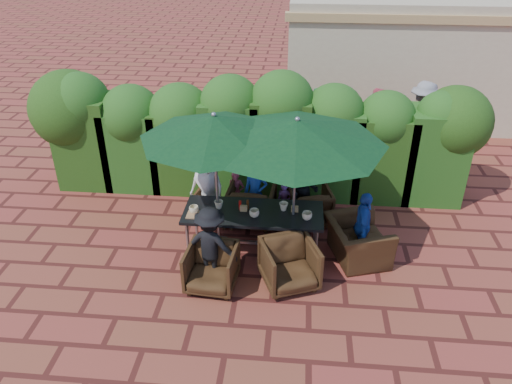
# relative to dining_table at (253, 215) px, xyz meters

# --- Properties ---
(ground) EXTENTS (80.00, 80.00, 0.00)m
(ground) POSITION_rel_dining_table_xyz_m (-0.15, -0.20, -0.68)
(ground) COLOR maroon
(ground) RESTS_ON ground
(dining_table) EXTENTS (2.33, 0.90, 0.75)m
(dining_table) POSITION_rel_dining_table_xyz_m (0.00, 0.00, 0.00)
(dining_table) COLOR black
(dining_table) RESTS_ON ground
(umbrella_left) EXTENTS (2.39, 2.39, 2.46)m
(umbrella_left) POSITION_rel_dining_table_xyz_m (-0.61, 0.06, 1.54)
(umbrella_left) COLOR gray
(umbrella_left) RESTS_ON ground
(umbrella_right) EXTENTS (2.80, 2.80, 2.46)m
(umbrella_right) POSITION_rel_dining_table_xyz_m (0.67, -0.02, 1.54)
(umbrella_right) COLOR gray
(umbrella_right) RESTS_ON ground
(chair_far_left) EXTENTS (0.78, 0.74, 0.70)m
(chair_far_left) POSITION_rel_dining_table_xyz_m (-0.80, 0.86, -0.33)
(chair_far_left) COLOR black
(chair_far_left) RESTS_ON ground
(chair_far_mid) EXTENTS (0.89, 0.84, 0.86)m
(chair_far_mid) POSITION_rel_dining_table_xyz_m (-0.11, 0.84, -0.25)
(chair_far_mid) COLOR black
(chair_far_mid) RESTS_ON ground
(chair_far_right) EXTENTS (0.90, 0.86, 0.77)m
(chair_far_right) POSITION_rel_dining_table_xyz_m (0.95, 0.96, -0.29)
(chair_far_right) COLOR black
(chair_far_right) RESTS_ON ground
(chair_near_left) EXTENTS (0.81, 0.76, 0.77)m
(chair_near_left) POSITION_rel_dining_table_xyz_m (-0.55, -1.04, -0.29)
(chair_near_left) COLOR black
(chair_near_left) RESTS_ON ground
(chair_near_right) EXTENTS (1.01, 0.99, 0.82)m
(chair_near_right) POSITION_rel_dining_table_xyz_m (0.65, -0.88, -0.27)
(chair_near_right) COLOR black
(chair_near_right) RESTS_ON ground
(chair_end_right) EXTENTS (0.96, 1.20, 0.91)m
(chair_end_right) POSITION_rel_dining_table_xyz_m (1.75, -0.09, -0.22)
(chair_end_right) COLOR black
(chair_end_right) RESTS_ON ground
(adult_far_left) EXTENTS (0.80, 0.65, 1.41)m
(adult_far_left) POSITION_rel_dining_table_xyz_m (-0.94, 0.92, 0.03)
(adult_far_left) COLOR silver
(adult_far_left) RESTS_ON ground
(adult_far_mid) EXTENTS (0.44, 0.36, 1.20)m
(adult_far_mid) POSITION_rel_dining_table_xyz_m (-0.04, 0.88, -0.08)
(adult_far_mid) COLOR #1E45A4
(adult_far_mid) RESTS_ON ground
(adult_far_right) EXTENTS (0.68, 0.52, 1.25)m
(adult_far_right) POSITION_rel_dining_table_xyz_m (0.82, 1.04, -0.05)
(adult_far_right) COLOR black
(adult_far_right) RESTS_ON ground
(adult_near_left) EXTENTS (0.89, 0.56, 1.29)m
(adult_near_left) POSITION_rel_dining_table_xyz_m (-0.58, -0.85, -0.03)
(adult_near_left) COLOR black
(adult_near_left) RESTS_ON ground
(adult_end_right) EXTENTS (0.39, 0.73, 1.22)m
(adult_end_right) POSITION_rel_dining_table_xyz_m (1.81, -0.06, -0.07)
(adult_end_right) COLOR #1E45A4
(adult_end_right) RESTS_ON ground
(child_left) EXTENTS (0.34, 0.28, 0.90)m
(child_left) POSITION_rel_dining_table_xyz_m (-0.44, 1.10, -0.23)
(child_left) COLOR #D04962
(child_left) RESTS_ON ground
(child_right) EXTENTS (0.30, 0.25, 0.77)m
(child_right) POSITION_rel_dining_table_xyz_m (0.48, 0.97, -0.29)
(child_right) COLOR #9654B7
(child_right) RESTS_ON ground
(pedestrian_a) EXTENTS (1.64, 1.26, 1.68)m
(pedestrian_a) POSITION_rel_dining_table_xyz_m (1.16, 3.88, 0.17)
(pedestrian_a) COLOR #258845
(pedestrian_a) RESTS_ON ground
(pedestrian_b) EXTENTS (0.82, 0.60, 1.54)m
(pedestrian_b) POSITION_rel_dining_table_xyz_m (2.47, 4.34, 0.09)
(pedestrian_b) COLOR #D04962
(pedestrian_b) RESTS_ON ground
(pedestrian_c) EXTENTS (1.19, 1.16, 1.78)m
(pedestrian_c) POSITION_rel_dining_table_xyz_m (3.51, 4.14, 0.22)
(pedestrian_c) COLOR gray
(pedestrian_c) RESTS_ON ground
(cup_a) EXTENTS (0.16, 0.16, 0.13)m
(cup_a) POSITION_rel_dining_table_xyz_m (-0.98, -0.13, 0.14)
(cup_a) COLOR beige
(cup_a) RESTS_ON dining_table
(cup_b) EXTENTS (0.15, 0.15, 0.14)m
(cup_b) POSITION_rel_dining_table_xyz_m (-0.59, 0.06, 0.14)
(cup_b) COLOR beige
(cup_b) RESTS_ON dining_table
(cup_c) EXTENTS (0.17, 0.17, 0.13)m
(cup_c) POSITION_rel_dining_table_xyz_m (0.03, -0.15, 0.14)
(cup_c) COLOR beige
(cup_c) RESTS_ON dining_table
(cup_d) EXTENTS (0.15, 0.15, 0.14)m
(cup_d) POSITION_rel_dining_table_xyz_m (0.50, 0.10, 0.14)
(cup_d) COLOR beige
(cup_d) RESTS_ON dining_table
(cup_e) EXTENTS (0.17, 0.17, 0.13)m
(cup_e) POSITION_rel_dining_table_xyz_m (0.89, -0.15, 0.14)
(cup_e) COLOR beige
(cup_e) RESTS_ON dining_table
(ketchup_bottle) EXTENTS (0.04, 0.04, 0.17)m
(ketchup_bottle) POSITION_rel_dining_table_xyz_m (-0.23, 0.05, 0.16)
(ketchup_bottle) COLOR #B20C0A
(ketchup_bottle) RESTS_ON dining_table
(sauce_bottle) EXTENTS (0.04, 0.04, 0.17)m
(sauce_bottle) POSITION_rel_dining_table_xyz_m (-0.10, 0.08, 0.16)
(sauce_bottle) COLOR #4C230C
(sauce_bottle) RESTS_ON dining_table
(serving_tray) EXTENTS (0.35, 0.25, 0.02)m
(serving_tray) POSITION_rel_dining_table_xyz_m (-0.91, -0.20, 0.08)
(serving_tray) COLOR #9A704A
(serving_tray) RESTS_ON dining_table
(number_block_left) EXTENTS (0.12, 0.06, 0.10)m
(number_block_left) POSITION_rel_dining_table_xyz_m (-0.16, 0.01, 0.12)
(number_block_left) COLOR tan
(number_block_left) RESTS_ON dining_table
(number_block_right) EXTENTS (0.12, 0.06, 0.10)m
(number_block_right) POSITION_rel_dining_table_xyz_m (0.69, 0.07, 0.12)
(number_block_right) COLOR tan
(number_block_right) RESTS_ON dining_table
(hedge_wall) EXTENTS (9.10, 1.60, 2.54)m
(hedge_wall) POSITION_rel_dining_table_xyz_m (-0.41, 2.12, 0.67)
(hedge_wall) COLOR #1A370F
(hedge_wall) RESTS_ON ground
(building) EXTENTS (6.20, 3.08, 3.20)m
(building) POSITION_rel_dining_table_xyz_m (3.35, 6.79, 0.93)
(building) COLOR beige
(building) RESTS_ON ground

